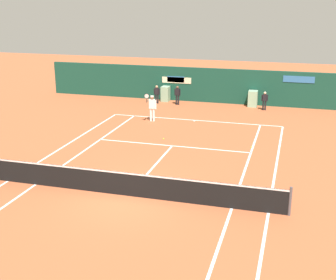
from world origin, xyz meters
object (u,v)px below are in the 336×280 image
object	(u,v)px
ball_kid_left_post	(177,94)
tennis_ball_mid_court	(164,139)
ball_kid_centre_post	(265,100)
player_on_baseline	(152,106)
ball_kid_right_post	(157,93)
tennis_ball_by_sideline	(251,147)

from	to	relation	value
ball_kid_left_post	tennis_ball_mid_court	size ratio (longest dim) A/B	19.81
ball_kid_centre_post	ball_kid_left_post	bearing A→B (deg)	-4.64
player_on_baseline	ball_kid_right_post	distance (m)	4.96
player_on_baseline	ball_kid_centre_post	bearing A→B (deg)	-150.37
player_on_baseline	ball_kid_right_post	size ratio (longest dim) A/B	1.40
ball_kid_left_post	tennis_ball_by_sideline	bearing A→B (deg)	132.94
tennis_ball_by_sideline	tennis_ball_mid_court	bearing A→B (deg)	177.91
tennis_ball_by_sideline	tennis_ball_mid_court	distance (m)	4.70
player_on_baseline	ball_kid_centre_post	distance (m)	7.99
ball_kid_centre_post	player_on_baseline	bearing A→B (deg)	32.34
ball_kid_centre_post	tennis_ball_mid_court	bearing A→B (deg)	55.84
ball_kid_centre_post	ball_kid_left_post	xyz separation A→B (m)	(-6.05, 0.00, 0.04)
tennis_ball_by_sideline	ball_kid_right_post	bearing A→B (deg)	132.33
ball_kid_centre_post	ball_kid_left_post	world-z (taller)	ball_kid_left_post
player_on_baseline	ball_kid_left_post	world-z (taller)	player_on_baseline
ball_kid_left_post	tennis_ball_by_sideline	size ratio (longest dim) A/B	19.81
tennis_ball_mid_court	ball_kid_right_post	bearing A→B (deg)	109.68
ball_kid_centre_post	tennis_ball_by_sideline	size ratio (longest dim) A/B	18.72
player_on_baseline	ball_kid_left_post	bearing A→B (deg)	-101.34
ball_kid_right_post	ball_kid_left_post	bearing A→B (deg)	174.73
ball_kid_centre_post	tennis_ball_mid_court	size ratio (longest dim) A/B	18.72
player_on_baseline	ball_kid_centre_post	size ratio (longest dim) A/B	1.44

